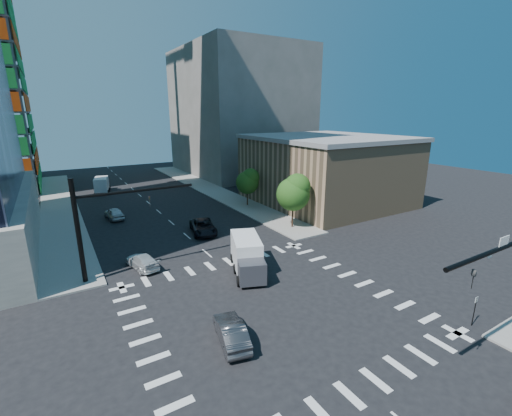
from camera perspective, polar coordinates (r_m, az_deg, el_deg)
ground at (r=26.80m, az=2.40°, el=-16.29°), size 160.00×160.00×0.00m
road_markings at (r=26.80m, az=2.40°, el=-16.28°), size 20.00×20.00×0.01m
sidewalk_ne at (r=65.57m, az=-7.73°, el=3.16°), size 5.00×60.00×0.15m
sidewalk_nw at (r=60.57m, az=-29.95°, el=0.11°), size 5.00×60.00×0.15m
commercial_building at (r=56.27m, az=11.53°, el=6.34°), size 20.50×22.50×10.60m
bg_building_ne at (r=83.85m, az=-2.91°, el=15.59°), size 24.00×30.00×28.00m
signal_mast_nw at (r=31.73m, az=-25.02°, el=-1.71°), size 10.20×0.40×9.00m
tree_south at (r=42.47m, az=6.42°, el=2.69°), size 4.16×4.16×6.82m
tree_north at (r=52.57m, az=-1.29°, el=4.54°), size 3.54×3.52×5.78m
no_parking_sign at (r=28.39m, az=32.68°, el=-13.83°), size 0.30×0.06×2.20m
car_nb_far at (r=41.94m, az=-8.80°, el=-3.09°), size 3.82×6.18×1.60m
car_sb_near at (r=34.28m, az=-18.42°, el=-8.39°), size 2.67×4.82×1.32m
car_sb_mid at (r=50.73m, az=-22.54°, el=-0.84°), size 2.29×4.75×1.56m
car_sb_cross at (r=23.17m, az=-4.16°, el=-19.85°), size 2.49×4.70×1.47m
box_truck_near at (r=31.22m, az=-1.38°, el=-8.50°), size 4.51×6.50×3.14m
box_truck_far at (r=68.54m, az=-24.25°, el=3.45°), size 3.42×5.77×2.83m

